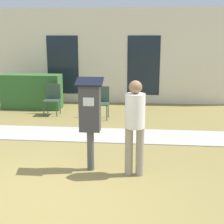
# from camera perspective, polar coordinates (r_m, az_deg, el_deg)

# --- Properties ---
(ground_plane) EXTENTS (40.00, 40.00, 0.00)m
(ground_plane) POSITION_cam_1_polar(r_m,az_deg,el_deg) (4.72, -12.49, -15.01)
(ground_plane) COLOR olive
(sidewalk) EXTENTS (12.00, 1.10, 0.02)m
(sidewalk) POSITION_cam_1_polar(r_m,az_deg,el_deg) (7.38, -5.42, -4.10)
(sidewalk) COLOR #B7B2A8
(sidewalk) RESTS_ON ground
(building_facade) EXTENTS (10.00, 0.26, 3.20)m
(building_facade) POSITION_cam_1_polar(r_m,az_deg,el_deg) (10.95, -1.64, 10.12)
(building_facade) COLOR beige
(building_facade) RESTS_ON ground
(parking_meter) EXTENTS (0.44, 0.31, 1.59)m
(parking_meter) POSITION_cam_1_polar(r_m,az_deg,el_deg) (5.18, -4.06, -0.07)
(parking_meter) COLOR #4C4C4C
(parking_meter) RESTS_ON ground
(person_standing) EXTENTS (0.32, 0.32, 1.58)m
(person_standing) POSITION_cam_1_polar(r_m,az_deg,el_deg) (4.99, 4.21, -1.64)
(person_standing) COLOR gray
(person_standing) RESTS_ON ground
(outdoor_chair_left) EXTENTS (0.44, 0.44, 0.90)m
(outdoor_chair_left) POSITION_cam_1_polar(r_m,az_deg,el_deg) (9.36, -10.84, 2.74)
(outdoor_chair_left) COLOR #334738
(outdoor_chair_left) RESTS_ON ground
(outdoor_chair_middle) EXTENTS (0.44, 0.44, 0.90)m
(outdoor_chair_middle) POSITION_cam_1_polar(r_m,az_deg,el_deg) (8.75, -2.00, 2.24)
(outdoor_chair_middle) COLOR #334738
(outdoor_chair_middle) RESTS_ON ground
(hedge_row) EXTENTS (1.88, 0.60, 1.10)m
(hedge_row) POSITION_cam_1_polar(r_m,az_deg,el_deg) (10.30, -14.46, 3.63)
(hedge_row) COLOR #33662D
(hedge_row) RESTS_ON ground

